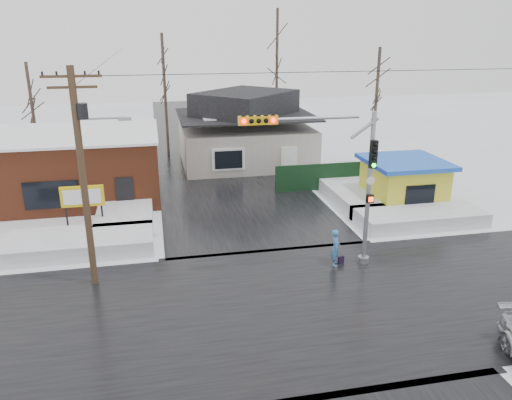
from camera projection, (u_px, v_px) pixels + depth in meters
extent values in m
plane|color=white|center=(298.00, 305.00, 19.59)|extent=(120.00, 120.00, 0.00)
cube|color=black|center=(298.00, 304.00, 19.59)|extent=(10.00, 120.00, 0.02)
cube|color=black|center=(298.00, 304.00, 19.59)|extent=(120.00, 10.00, 0.02)
cube|color=white|center=(80.00, 243.00, 24.22)|extent=(7.00, 3.00, 0.80)
cube|color=white|center=(419.00, 217.00, 27.67)|extent=(7.00, 3.00, 0.80)
cube|color=white|center=(126.00, 207.00, 29.23)|extent=(3.00, 8.00, 0.80)
cube|color=white|center=(351.00, 192.00, 31.92)|extent=(3.00, 8.00, 0.80)
cylinder|color=gray|center=(369.00, 191.00, 22.00)|extent=(0.20, 0.20, 7.00)
cylinder|color=gray|center=(363.00, 260.00, 23.09)|extent=(0.50, 0.50, 0.30)
cylinder|color=gray|center=(306.00, 119.00, 20.35)|extent=(4.60, 0.14, 0.14)
cube|color=gold|center=(258.00, 120.00, 19.97)|extent=(1.60, 0.28, 0.35)
sphere|color=#FF0C0C|center=(244.00, 121.00, 19.71)|extent=(0.20, 0.20, 0.20)
sphere|color=#FF0C0C|center=(273.00, 120.00, 19.94)|extent=(0.20, 0.20, 0.20)
cube|color=black|center=(373.00, 154.00, 21.26)|extent=(0.30, 0.22, 1.20)
sphere|color=#0CE533|center=(374.00, 165.00, 21.28)|extent=(0.18, 0.18, 0.18)
cube|color=black|center=(370.00, 199.00, 21.91)|extent=(0.30, 0.20, 0.35)
cylinder|color=#382619|center=(83.00, 182.00, 19.84)|extent=(0.28, 0.28, 9.00)
cube|color=#382619|center=(71.00, 76.00, 18.51)|extent=(2.20, 0.10, 0.10)
cube|color=#382619|center=(72.00, 87.00, 18.64)|extent=(1.80, 0.10, 0.10)
cylinder|color=black|center=(82.00, 111.00, 18.98)|extent=(0.44, 0.44, 0.60)
cylinder|color=gray|center=(101.00, 118.00, 19.20)|extent=(1.80, 0.08, 0.08)
cube|color=gray|center=(125.00, 119.00, 19.39)|extent=(0.50, 0.22, 0.12)
cube|color=brown|center=(62.00, 166.00, 31.65)|extent=(12.00, 8.00, 4.00)
cube|color=white|center=(58.00, 135.00, 30.98)|extent=(12.20, 8.20, 0.15)
cube|color=black|center=(52.00, 195.00, 28.12)|extent=(3.00, 0.08, 1.60)
cube|color=black|center=(125.00, 195.00, 28.99)|extent=(1.00, 0.08, 2.20)
cylinder|color=black|center=(67.00, 217.00, 26.20)|extent=(0.10, 0.10, 1.80)
cylinder|color=black|center=(102.00, 215.00, 26.54)|extent=(0.10, 0.10, 1.80)
cube|color=gold|center=(82.00, 196.00, 26.01)|extent=(2.20, 0.18, 1.10)
cube|color=white|center=(82.00, 197.00, 25.91)|extent=(1.90, 0.02, 0.80)
cube|color=#BBB4A9|center=(246.00, 145.00, 39.86)|extent=(10.00, 8.00, 3.00)
cube|color=black|center=(245.00, 115.00, 39.09)|extent=(10.40, 8.40, 0.12)
pyramid|color=black|center=(245.00, 102.00, 38.77)|extent=(9.00, 7.00, 1.80)
cube|color=brown|center=(282.00, 99.00, 40.30)|extent=(0.70, 0.70, 1.40)
cube|color=white|center=(228.00, 160.00, 35.76)|extent=(2.40, 0.12, 1.60)
cube|color=yellow|center=(403.00, 185.00, 30.26)|extent=(4.00, 4.00, 2.60)
cube|color=#1825B6|center=(405.00, 162.00, 29.78)|extent=(4.60, 4.60, 0.25)
cube|color=black|center=(420.00, 195.00, 28.37)|extent=(1.80, 0.06, 1.20)
cube|color=black|center=(333.00, 176.00, 33.51)|extent=(8.00, 0.12, 1.80)
cylinder|color=#332821|center=(165.00, 96.00, 41.28)|extent=(0.24, 0.24, 10.00)
cylinder|color=#332821|center=(277.00, 79.00, 44.73)|extent=(0.24, 0.24, 12.00)
cylinder|color=#332821|center=(376.00, 107.00, 38.96)|extent=(0.24, 0.24, 9.00)
cylinder|color=#332821|center=(33.00, 116.00, 37.83)|extent=(0.24, 0.24, 8.00)
imported|color=teal|center=(335.00, 248.00, 22.60)|extent=(0.60, 0.73, 1.72)
cube|color=black|center=(341.00, 260.00, 22.96)|extent=(0.30, 0.19, 0.35)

